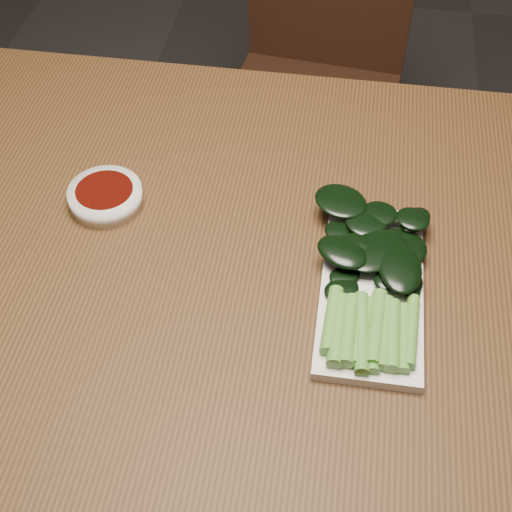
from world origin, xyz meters
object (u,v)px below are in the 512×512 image
chair_far (317,71)px  sauce_bowl (105,196)px  table (236,286)px  serving_plate (371,289)px  gai_lan (373,277)px

chair_far → sauce_bowl: (-0.23, -0.75, 0.28)m
table → chair_far: (0.05, 0.80, -0.19)m
table → serving_plate: 0.20m
sauce_bowl → serving_plate: size_ratio=0.37×
chair_far → table: bearing=-87.1°
serving_plate → gai_lan: (0.00, 0.00, 0.02)m
table → chair_far: 0.83m
chair_far → sauce_bowl: 0.83m
sauce_bowl → gai_lan: 0.38m
table → sauce_bowl: 0.21m
chair_far → serving_plate: bearing=-75.2°
serving_plate → chair_far: bearing=98.7°
gai_lan → chair_far: bearing=98.8°
table → chair_far: size_ratio=1.57×
table → serving_plate: (0.18, -0.04, 0.08)m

